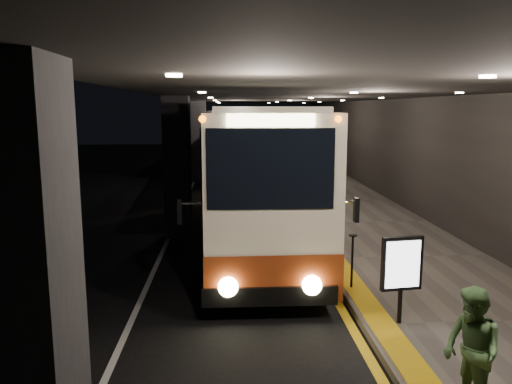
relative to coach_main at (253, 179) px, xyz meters
name	(u,v)px	position (x,y,z in m)	size (l,w,h in m)	color
ground	(226,277)	(-0.84, -3.44, -1.89)	(90.00, 90.00, 0.00)	black
lane_line_white	(173,228)	(-2.64, 1.56, -1.89)	(0.12, 50.00, 0.01)	silver
kerb_stripe_yellow	(295,227)	(1.51, 1.56, -1.89)	(0.18, 50.00, 0.01)	gold
sidewalk	(364,224)	(3.91, 1.56, -1.82)	(4.50, 50.00, 0.15)	#514C44
tactile_strip	(309,222)	(2.01, 1.56, -1.74)	(0.50, 50.00, 0.01)	gold
terminal_wall	(432,139)	(6.16, 1.56, 1.11)	(0.10, 50.00, 6.00)	black
support_columns	(177,167)	(-2.34, 0.56, 0.31)	(0.80, 24.80, 4.40)	black
canopy	(301,90)	(1.66, 1.56, 2.71)	(9.00, 50.00, 0.40)	black
coach_main	(253,179)	(0.00, 0.00, 0.00)	(2.77, 12.71, 3.94)	beige
coach_second	(239,148)	(-0.08, 14.82, -0.22)	(2.99, 11.19, 3.48)	beige
passenger_boarding	(334,228)	(1.96, -2.67, -0.92)	(0.60, 0.39, 1.64)	#CC665F
passenger_waiting_green	(472,351)	(2.32, -9.26, -0.92)	(0.80, 0.50, 1.65)	#476F3D
info_sign	(402,265)	(2.34, -6.58, -0.65)	(0.77, 0.22, 1.62)	black
stanchion_post	(352,262)	(1.91, -4.74, -1.15)	(0.05, 0.05, 1.18)	black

